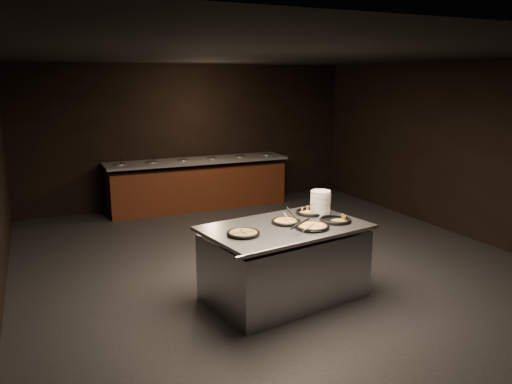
% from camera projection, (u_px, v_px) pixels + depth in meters
% --- Properties ---
extents(room, '(7.02, 8.02, 2.92)m').
position_uv_depth(room, '(276.00, 164.00, 6.83)').
color(room, black).
rests_on(room, ground).
extents(salad_bar, '(3.70, 0.83, 1.18)m').
position_uv_depth(salad_bar, '(198.00, 187.00, 10.22)').
color(salad_bar, '#4C1C12').
rests_on(salad_bar, ground).
extents(serving_counter, '(2.06, 1.51, 0.90)m').
position_uv_depth(serving_counter, '(285.00, 263.00, 5.98)').
color(serving_counter, silver).
rests_on(serving_counter, ground).
extents(plate_stack, '(0.26, 0.26, 0.30)m').
position_uv_depth(plate_stack, '(320.00, 203.00, 6.34)').
color(plate_stack, white).
rests_on(plate_stack, serving_counter).
extents(pan_veggie_whole, '(0.38, 0.38, 0.04)m').
position_uv_depth(pan_veggie_whole, '(243.00, 233.00, 5.52)').
color(pan_veggie_whole, black).
rests_on(pan_veggie_whole, serving_counter).
extents(pan_cheese_whole, '(0.36, 0.36, 0.04)m').
position_uv_depth(pan_cheese_whole, '(286.00, 221.00, 5.98)').
color(pan_cheese_whole, black).
rests_on(pan_cheese_whole, serving_counter).
extents(pan_cheese_slices_a, '(0.37, 0.37, 0.04)m').
position_uv_depth(pan_cheese_slices_a, '(310.00, 212.00, 6.40)').
color(pan_cheese_slices_a, black).
rests_on(pan_cheese_slices_a, serving_counter).
extents(pan_cheese_slices_b, '(0.41, 0.41, 0.04)m').
position_uv_depth(pan_cheese_slices_b, '(312.00, 226.00, 5.78)').
color(pan_cheese_slices_b, black).
rests_on(pan_cheese_slices_b, serving_counter).
extents(pan_veggie_slices, '(0.39, 0.39, 0.04)m').
position_uv_depth(pan_veggie_slices, '(335.00, 220.00, 6.05)').
color(pan_veggie_slices, black).
rests_on(pan_veggie_slices, serving_counter).
extents(server_left, '(0.16, 0.34, 0.17)m').
position_uv_depth(server_left, '(289.00, 215.00, 6.02)').
color(server_left, silver).
rests_on(server_left, serving_counter).
extents(server_right, '(0.36, 0.13, 0.17)m').
position_uv_depth(server_right, '(304.00, 226.00, 5.58)').
color(server_right, silver).
rests_on(server_right, serving_counter).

